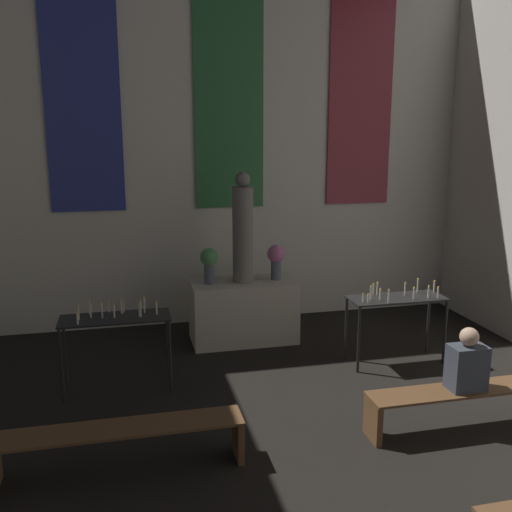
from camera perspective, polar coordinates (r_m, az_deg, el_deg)
wall_back at (r=8.75m, az=-2.78°, el=11.78°), size 7.64×0.16×5.63m
altar at (r=8.13m, az=-1.29°, el=-5.51°), size 1.47×0.74×0.87m
statue at (r=7.86m, az=-1.33°, el=2.51°), size 0.29×0.29×1.53m
flower_vase_left at (r=7.86m, az=-4.72°, el=-0.56°), size 0.25×0.25×0.50m
flower_vase_right at (r=8.05m, az=2.02°, el=-0.22°), size 0.25×0.25×0.50m
candle_rack_left at (r=6.73m, az=-13.87°, el=-6.90°), size 1.24×0.47×1.07m
candle_rack_right at (r=7.50m, az=13.86°, el=-4.90°), size 1.24×0.47×1.06m
pew_back_left at (r=5.33m, az=-13.37°, el=-17.33°), size 2.14×0.36×0.43m
pew_back_right at (r=6.26m, az=20.58°, el=-13.14°), size 2.14×0.36×0.43m
person_seated at (r=6.08m, az=20.36°, el=-10.00°), size 0.36×0.24×0.64m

